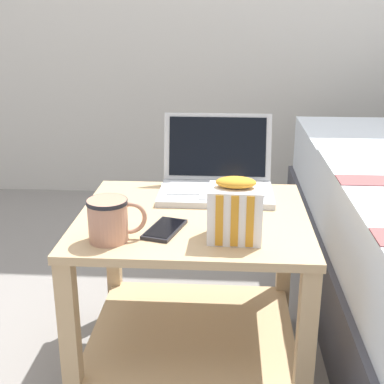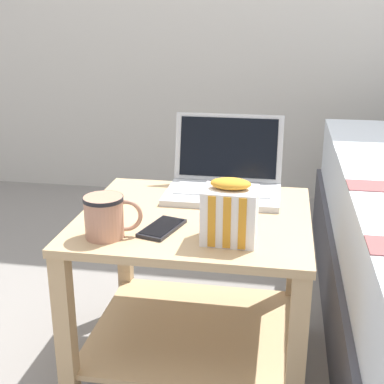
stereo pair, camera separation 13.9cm
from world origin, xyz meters
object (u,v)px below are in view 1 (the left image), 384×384
at_px(cell_phone, 165,229).
at_px(laptop, 216,178).
at_px(snack_bag, 235,211).
at_px(mug_front_left, 109,218).

bearing_deg(cell_phone, laptop, 68.69).
distance_m(laptop, snack_bag, 0.36).
relative_size(laptop, snack_bag, 2.14).
height_order(laptop, cell_phone, laptop).
relative_size(mug_front_left, cell_phone, 0.91).
bearing_deg(snack_bag, cell_phone, 167.76).
bearing_deg(mug_front_left, laptop, 56.94).
xyz_separation_m(snack_bag, cell_phone, (-0.18, 0.04, -0.07)).
height_order(mug_front_left, cell_phone, mug_front_left).
bearing_deg(cell_phone, snack_bag, -12.24).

